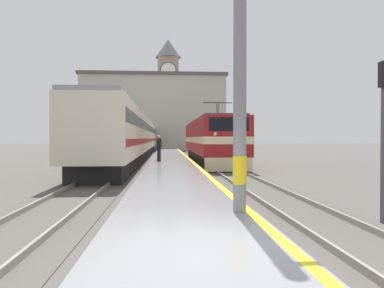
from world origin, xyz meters
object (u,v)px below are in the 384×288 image
(catenary_mast, at_px, (243,50))
(clock_tower, at_px, (168,90))
(passenger_train, at_px, (135,136))
(locomotive_train, at_px, (210,141))
(person_on_platform, at_px, (159,147))

(catenary_mast, height_order, clock_tower, clock_tower)
(passenger_train, bearing_deg, locomotive_train, -50.44)
(passenger_train, height_order, person_on_platform, passenger_train)
(catenary_mast, height_order, person_on_platform, catenary_mast)
(person_on_platform, distance_m, clock_tower, 52.46)
(locomotive_train, xyz_separation_m, person_on_platform, (-4.07, -4.40, -0.44))
(locomotive_train, bearing_deg, person_on_platform, -132.76)
(catenary_mast, relative_size, clock_tower, 0.31)
(catenary_mast, xyz_separation_m, person_on_platform, (-2.11, 18.21, -2.51))
(locomotive_train, height_order, person_on_platform, locomotive_train)
(passenger_train, bearing_deg, catenary_mast, -81.25)
(locomotive_train, distance_m, passenger_train, 10.52)
(locomotive_train, xyz_separation_m, passenger_train, (-6.69, 8.10, 0.39))
(clock_tower, bearing_deg, passenger_train, -95.34)
(catenary_mast, bearing_deg, locomotive_train, 85.03)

